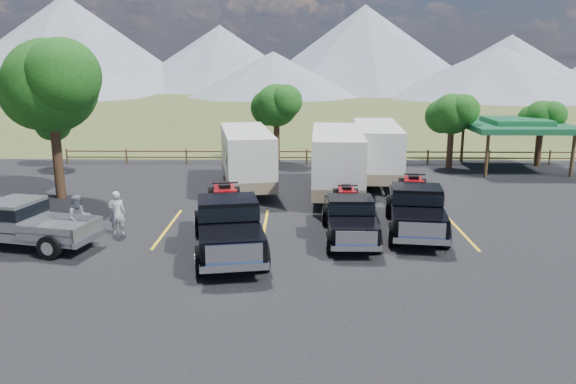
{
  "coord_description": "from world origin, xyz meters",
  "views": [
    {
      "loc": [
        -0.69,
        -18.16,
        6.91
      ],
      "look_at": [
        -1.02,
        3.95,
        1.6
      ],
      "focal_mm": 35.0,
      "sensor_mm": 36.0,
      "label": 1
    }
  ],
  "objects_px": {
    "trailer_right": "(376,152)",
    "pavilion": "(516,125)",
    "trailer_center": "(337,162)",
    "rig_center": "(349,215)",
    "rig_right": "(415,206)",
    "person_b": "(79,218)",
    "person_a": "(117,213)",
    "tree_big_nw": "(50,86)",
    "rig_left": "(228,221)",
    "pickup_silver": "(20,223)",
    "trailer_left": "(247,158)"
  },
  "relations": [
    {
      "from": "trailer_right",
      "to": "pavilion",
      "type": "bearing_deg",
      "value": 26.3
    },
    {
      "from": "pavilion",
      "to": "rig_right",
      "type": "bearing_deg",
      "value": -123.97
    },
    {
      "from": "rig_left",
      "to": "trailer_right",
      "type": "relative_size",
      "value": 0.76
    },
    {
      "from": "pavilion",
      "to": "rig_center",
      "type": "relative_size",
      "value": 1.12
    },
    {
      "from": "tree_big_nw",
      "to": "pickup_silver",
      "type": "bearing_deg",
      "value": -77.5
    },
    {
      "from": "trailer_left",
      "to": "person_a",
      "type": "relative_size",
      "value": 5.13
    },
    {
      "from": "trailer_center",
      "to": "person_a",
      "type": "relative_size",
      "value": 5.31
    },
    {
      "from": "rig_left",
      "to": "tree_big_nw",
      "type": "bearing_deg",
      "value": 130.41
    },
    {
      "from": "tree_big_nw",
      "to": "pavilion",
      "type": "bearing_deg",
      "value": 17.34
    },
    {
      "from": "tree_big_nw",
      "to": "person_a",
      "type": "distance_m",
      "value": 8.95
    },
    {
      "from": "pavilion",
      "to": "trailer_center",
      "type": "height_order",
      "value": "trailer_center"
    },
    {
      "from": "rig_center",
      "to": "person_b",
      "type": "distance_m",
      "value": 10.38
    },
    {
      "from": "tree_big_nw",
      "to": "person_b",
      "type": "distance_m",
      "value": 8.95
    },
    {
      "from": "tree_big_nw",
      "to": "rig_right",
      "type": "height_order",
      "value": "tree_big_nw"
    },
    {
      "from": "rig_center",
      "to": "rig_right",
      "type": "distance_m",
      "value": 2.91
    },
    {
      "from": "trailer_center",
      "to": "rig_center",
      "type": "bearing_deg",
      "value": -87.28
    },
    {
      "from": "rig_left",
      "to": "trailer_right",
      "type": "xyz_separation_m",
      "value": [
        7.0,
        11.86,
        0.6
      ]
    },
    {
      "from": "rig_right",
      "to": "pickup_silver",
      "type": "bearing_deg",
      "value": -163.92
    },
    {
      "from": "rig_center",
      "to": "rig_right",
      "type": "bearing_deg",
      "value": 19.08
    },
    {
      "from": "trailer_left",
      "to": "person_b",
      "type": "height_order",
      "value": "trailer_left"
    },
    {
      "from": "trailer_center",
      "to": "rig_right",
      "type": "bearing_deg",
      "value": -62.4
    },
    {
      "from": "rig_right",
      "to": "person_b",
      "type": "distance_m",
      "value": 13.21
    },
    {
      "from": "rig_right",
      "to": "trailer_center",
      "type": "distance_m",
      "value": 6.59
    },
    {
      "from": "rig_center",
      "to": "trailer_right",
      "type": "height_order",
      "value": "trailer_right"
    },
    {
      "from": "pavilion",
      "to": "pickup_silver",
      "type": "height_order",
      "value": "pavilion"
    },
    {
      "from": "trailer_center",
      "to": "person_b",
      "type": "distance_m",
      "value": 12.8
    },
    {
      "from": "person_a",
      "to": "person_b",
      "type": "xyz_separation_m",
      "value": [
        -1.2,
        -0.8,
        0.01
      ]
    },
    {
      "from": "rig_center",
      "to": "person_b",
      "type": "xyz_separation_m",
      "value": [
        -10.36,
        -0.64,
        0.01
      ]
    },
    {
      "from": "rig_center",
      "to": "person_a",
      "type": "xyz_separation_m",
      "value": [
        -9.16,
        0.15,
        0.0
      ]
    },
    {
      "from": "pavilion",
      "to": "trailer_right",
      "type": "xyz_separation_m",
      "value": [
        -9.17,
        -3.82,
        -1.06
      ]
    },
    {
      "from": "tree_big_nw",
      "to": "pickup_silver",
      "type": "relative_size",
      "value": 1.26
    },
    {
      "from": "trailer_left",
      "to": "trailer_right",
      "type": "xyz_separation_m",
      "value": [
        7.16,
        2.02,
        0.03
      ]
    },
    {
      "from": "rig_right",
      "to": "trailer_center",
      "type": "bearing_deg",
      "value": 122.51
    },
    {
      "from": "trailer_center",
      "to": "person_a",
      "type": "bearing_deg",
      "value": -141.21
    },
    {
      "from": "rig_right",
      "to": "trailer_right",
      "type": "bearing_deg",
      "value": 99.25
    },
    {
      "from": "tree_big_nw",
      "to": "person_b",
      "type": "xyz_separation_m",
      "value": [
        3.57,
        -6.75,
        -4.65
      ]
    },
    {
      "from": "rig_center",
      "to": "trailer_right",
      "type": "bearing_deg",
      "value": 76.77
    },
    {
      "from": "trailer_center",
      "to": "pickup_silver",
      "type": "distance_m",
      "value": 14.78
    },
    {
      "from": "trailer_right",
      "to": "pickup_silver",
      "type": "height_order",
      "value": "trailer_right"
    },
    {
      "from": "trailer_right",
      "to": "person_b",
      "type": "xyz_separation_m",
      "value": [
        -12.8,
        -10.91,
        -0.78
      ]
    },
    {
      "from": "pavilion",
      "to": "person_b",
      "type": "height_order",
      "value": "pavilion"
    },
    {
      "from": "person_a",
      "to": "pavilion",
      "type": "bearing_deg",
      "value": -156.03
    },
    {
      "from": "tree_big_nw",
      "to": "pickup_silver",
      "type": "distance_m",
      "value": 8.95
    },
    {
      "from": "pavilion",
      "to": "tree_big_nw",
      "type": "bearing_deg",
      "value": -162.66
    },
    {
      "from": "tree_big_nw",
      "to": "person_a",
      "type": "xyz_separation_m",
      "value": [
        4.77,
        -5.96,
        -4.66
      ]
    },
    {
      "from": "rig_right",
      "to": "person_a",
      "type": "xyz_separation_m",
      "value": [
        -11.92,
        -0.79,
        -0.12
      ]
    },
    {
      "from": "pavilion",
      "to": "pickup_silver",
      "type": "bearing_deg",
      "value": -147.1
    },
    {
      "from": "pavilion",
      "to": "rig_left",
      "type": "distance_m",
      "value": 22.58
    },
    {
      "from": "rig_left",
      "to": "person_a",
      "type": "xyz_separation_m",
      "value": [
        -4.6,
        1.75,
        -0.19
      ]
    },
    {
      "from": "person_a",
      "to": "rig_left",
      "type": "bearing_deg",
      "value": 149.32
    }
  ]
}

